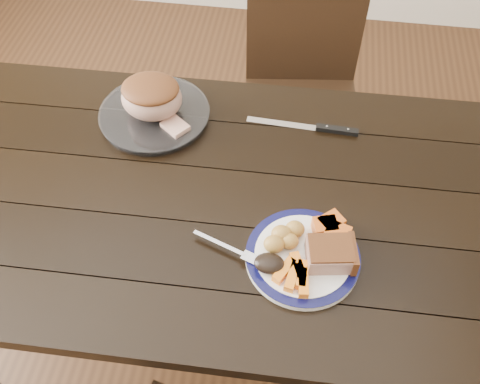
# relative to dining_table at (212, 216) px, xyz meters

# --- Properties ---
(ground) EXTENTS (4.00, 4.00, 0.00)m
(ground) POSITION_rel_dining_table_xyz_m (0.00, 0.00, -0.66)
(ground) COLOR #472B16
(ground) RESTS_ON ground
(dining_table) EXTENTS (1.62, 0.93, 0.75)m
(dining_table) POSITION_rel_dining_table_xyz_m (0.00, 0.00, 0.00)
(dining_table) COLOR black
(dining_table) RESTS_ON ground
(chair_far) EXTENTS (0.47, 0.48, 0.93)m
(chair_far) POSITION_rel_dining_table_xyz_m (0.20, 0.74, -0.13)
(chair_far) COLOR black
(chair_far) RESTS_ON ground
(dinner_plate) EXTENTS (0.27, 0.27, 0.02)m
(dinner_plate) POSITION_rel_dining_table_xyz_m (0.25, -0.16, 0.10)
(dinner_plate) COLOR white
(dinner_plate) RESTS_ON dining_table
(plate_rim) EXTENTS (0.27, 0.27, 0.02)m
(plate_rim) POSITION_rel_dining_table_xyz_m (0.25, -0.16, 0.11)
(plate_rim) COLOR #0B0B37
(plate_rim) RESTS_ON dinner_plate
(serving_platter) EXTENTS (0.31, 0.31, 0.02)m
(serving_platter) POSITION_rel_dining_table_xyz_m (-0.21, 0.26, 0.10)
(serving_platter) COLOR white
(serving_platter) RESTS_ON dining_table
(pork_slice) EXTENTS (0.12, 0.10, 0.05)m
(pork_slice) POSITION_rel_dining_table_xyz_m (0.31, -0.16, 0.14)
(pork_slice) COLOR #A97867
(pork_slice) RESTS_ON dinner_plate
(roasted_potatoes) EXTENTS (0.09, 0.09, 0.04)m
(roasted_potatoes) POSITION_rel_dining_table_xyz_m (0.20, -0.13, 0.13)
(roasted_potatoes) COLOR gold
(roasted_potatoes) RESTS_ON dinner_plate
(carrot_batons) EXTENTS (0.09, 0.11, 0.02)m
(carrot_batons) POSITION_rel_dining_table_xyz_m (0.24, -0.22, 0.12)
(carrot_batons) COLOR orange
(carrot_batons) RESTS_ON dinner_plate
(pumpkin_wedges) EXTENTS (0.10, 0.09, 0.04)m
(pumpkin_wedges) POSITION_rel_dining_table_xyz_m (0.31, -0.09, 0.13)
(pumpkin_wedges) COLOR orange
(pumpkin_wedges) RESTS_ON dinner_plate
(dark_mushroom) EXTENTS (0.07, 0.05, 0.03)m
(dark_mushroom) POSITION_rel_dining_table_xyz_m (0.17, -0.20, 0.13)
(dark_mushroom) COLOR black
(dark_mushroom) RESTS_ON dinner_plate
(fork) EXTENTS (0.17, 0.08, 0.00)m
(fork) POSITION_rel_dining_table_xyz_m (0.08, -0.17, 0.11)
(fork) COLOR silver
(fork) RESTS_ON dinner_plate
(roast_joint) EXTENTS (0.17, 0.15, 0.11)m
(roast_joint) POSITION_rel_dining_table_xyz_m (-0.21, 0.26, 0.17)
(roast_joint) COLOR tan
(roast_joint) RESTS_ON serving_platter
(cut_slice) EXTENTS (0.09, 0.09, 0.02)m
(cut_slice) POSITION_rel_dining_table_xyz_m (-0.14, 0.20, 0.12)
(cut_slice) COLOR tan
(cut_slice) RESTS_ON serving_platter
(carving_knife) EXTENTS (0.32, 0.04, 0.01)m
(carving_knife) POSITION_rel_dining_table_xyz_m (0.28, 0.28, 0.10)
(carving_knife) COLOR silver
(carving_knife) RESTS_ON dining_table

